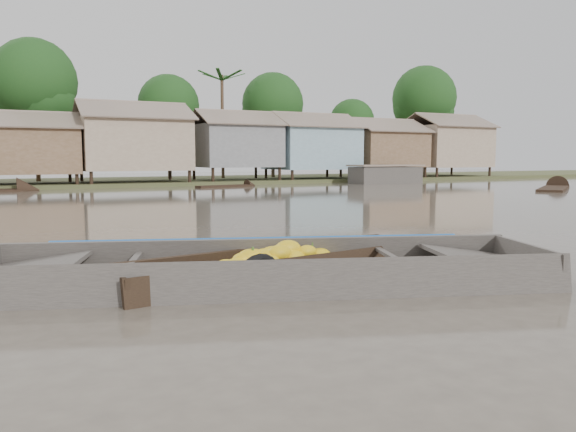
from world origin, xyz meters
name	(u,v)px	position (x,y,z in m)	size (l,w,h in m)	color
ground	(357,274)	(0.00, 0.00, 0.00)	(120.00, 120.00, 0.00)	#524A3F
riverbank	(134,139)	(3.03, 31.86, 3.07)	(120.00, 12.47, 10.22)	#384723
banana_boat	(275,267)	(-1.20, 0.47, 0.13)	(5.46, 2.07, 0.76)	black
viewer_boat	(267,278)	(-1.54, 0.03, 0.07)	(8.40, 4.73, 0.66)	#3C3733
distant_boats	(292,182)	(11.08, 24.00, 0.29)	(45.13, 15.38, 1.38)	black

